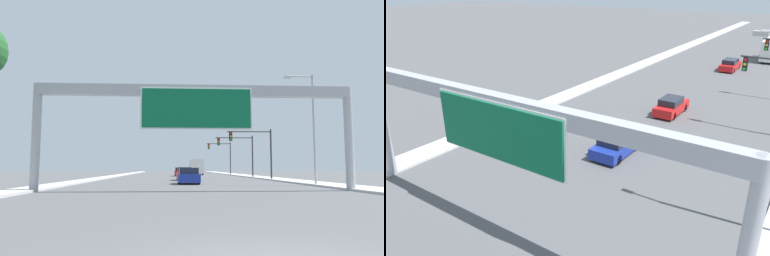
# 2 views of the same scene
# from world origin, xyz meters

# --- Properties ---
(sidewalk_right) EXTENTS (3.00, 120.00, 0.15)m
(sidewalk_right) POSITION_xyz_m (11.25, 60.00, 0.07)
(sidewalk_right) COLOR #B9B9B9
(sidewalk_right) RESTS_ON ground
(median_strip_left) EXTENTS (2.00, 120.00, 0.15)m
(median_strip_left) POSITION_xyz_m (-10.75, 60.00, 0.07)
(median_strip_left) COLOR #B9B9B9
(median_strip_left) RESTS_ON ground
(sign_gantry) EXTENTS (20.45, 0.73, 6.72)m
(sign_gantry) POSITION_xyz_m (0.00, 17.92, 5.33)
(sign_gantry) COLOR #9EA0A5
(sign_gantry) RESTS_ON ground
(car_near_right) EXTENTS (1.74, 4.33, 1.50)m
(car_near_right) POSITION_xyz_m (0.00, 38.06, 0.70)
(car_near_right) COLOR red
(car_near_right) RESTS_ON ground
(car_far_right) EXTENTS (1.76, 4.76, 1.46)m
(car_far_right) POSITION_xyz_m (0.00, 58.57, 0.69)
(car_far_right) COLOR red
(car_far_right) RESTS_ON ground
(car_mid_left) EXTENTS (1.90, 4.21, 1.45)m
(car_mid_left) POSITION_xyz_m (0.00, 28.17, 0.69)
(car_mid_left) COLOR navy
(car_mid_left) RESTS_ON ground
(truck_box_primary) EXTENTS (2.44, 8.81, 3.04)m
(truck_box_primary) POSITION_xyz_m (3.50, 68.78, 1.56)
(truck_box_primary) COLOR red
(truck_box_primary) RESTS_ON ground
(traffic_light_near_intersection) EXTENTS (5.31, 0.32, 5.99)m
(traffic_light_near_intersection) POSITION_xyz_m (8.50, 38.00, 4.12)
(traffic_light_near_intersection) COLOR #2D2D30
(traffic_light_near_intersection) RESTS_ON ground
(traffic_light_mid_block) EXTENTS (5.46, 0.32, 6.05)m
(traffic_light_mid_block) POSITION_xyz_m (8.46, 48.00, 4.17)
(traffic_light_mid_block) COLOR #2D2D30
(traffic_light_mid_block) RESTS_ON ground
(traffic_light_far_intersection) EXTENTS (4.78, 0.32, 6.45)m
(traffic_light_far_intersection) POSITION_xyz_m (8.76, 68.00, 4.37)
(traffic_light_far_intersection) COLOR #2D2D30
(traffic_light_far_intersection) RESTS_ON ground
(street_lamp_right) EXTENTS (2.52, 0.28, 9.29)m
(street_lamp_right) POSITION_xyz_m (10.06, 24.83, 5.43)
(street_lamp_right) COLOR #9EA0A5
(street_lamp_right) RESTS_ON ground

